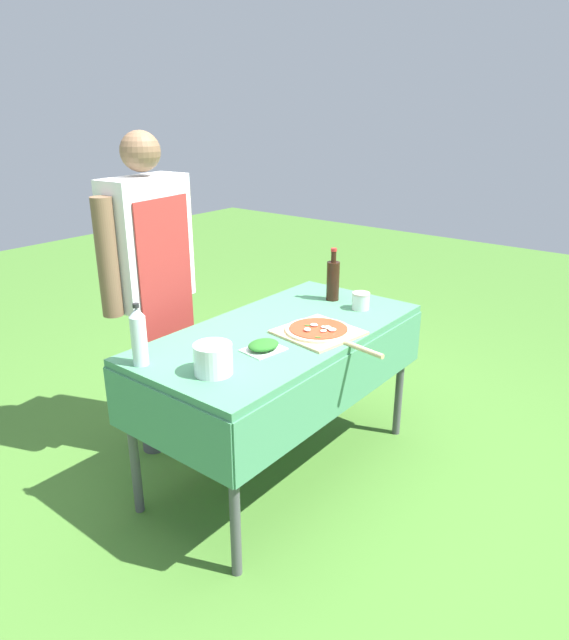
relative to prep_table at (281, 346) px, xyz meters
name	(u,v)px	position (x,y,z in m)	size (l,w,h in m)	color
ground_plane	(281,467)	(0.00, 0.00, -0.71)	(12.00, 12.00, 0.00)	#477A2D
prep_table	(281,346)	(0.00, 0.00, 0.00)	(1.52, 0.77, 0.80)	#478960
person_cook	(151,273)	(-0.22, 0.69, 0.30)	(0.64, 0.26, 1.71)	#4C4C51
pizza_on_peel	(320,331)	(0.06, -0.19, 0.10)	(0.39, 0.58, 0.05)	#D1B27F
oil_bottle	(333,280)	(0.53, 0.06, 0.20)	(0.07, 0.07, 0.29)	black
water_bottle	(139,336)	(-0.68, 0.21, 0.21)	(0.07, 0.07, 0.27)	silver
herb_container	(263,346)	(-0.25, -0.10, 0.11)	(0.19, 0.16, 0.05)	silver
mixing_tub	(213,359)	(-0.55, -0.09, 0.15)	(0.16, 0.16, 0.13)	silver
sauce_jar	(361,302)	(0.50, -0.15, 0.13)	(0.10, 0.10, 0.09)	silver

